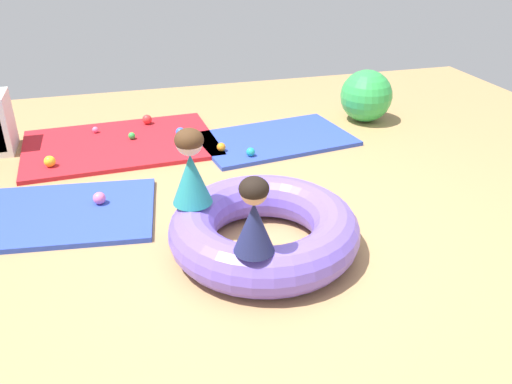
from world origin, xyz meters
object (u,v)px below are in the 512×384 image
child_in_navy (254,216)px  play_ball_green (132,136)px  play_ball_teal (251,152)px  play_ball_orange (221,147)px  play_ball_pink_second (99,198)px  play_ball_pink (95,130)px  play_ball_yellow (50,161)px  exercise_ball_large (366,96)px  child_in_teal (191,168)px  play_ball_red (147,119)px  play_ball_blue (180,132)px  inflatable_cushion (264,229)px

child_in_navy → play_ball_green: (-0.54, 2.64, -0.46)m
play_ball_teal → play_ball_orange: bearing=142.2°
child_in_navy → play_ball_pink_second: (-0.87, 1.34, -0.45)m
play_ball_pink → play_ball_yellow: 0.85m
play_ball_pink_second → exercise_ball_large: 3.14m
play_ball_pink → play_ball_teal: (1.38, -1.01, 0.01)m
play_ball_pink → exercise_ball_large: 2.90m
child_in_teal → play_ball_teal: 1.52m
play_ball_red → play_ball_blue: bearing=-58.5°
inflatable_cushion → play_ball_red: bearing=101.9°
child_in_navy → play_ball_blue: child_in_navy is taller
child_in_navy → play_ball_orange: bearing=-66.7°
play_ball_teal → play_ball_red: bearing=126.8°
child_in_teal → play_ball_blue: bearing=31.9°
play_ball_blue → play_ball_yellow: size_ratio=0.97×
inflatable_cushion → play_ball_blue: 2.14m
play_ball_orange → play_ball_teal: 0.30m
child_in_teal → play_ball_pink_second: (-0.63, 0.67, -0.48)m
play_ball_green → play_ball_yellow: 0.88m
play_ball_red → play_ball_green: bearing=-115.1°
child_in_teal → exercise_ball_large: child_in_teal is taller
play_ball_green → play_ball_orange: size_ratio=0.83×
play_ball_orange → inflatable_cushion: bearing=-92.2°
play_ball_red → play_ball_teal: (0.84, -1.13, -0.01)m
inflatable_cushion → play_ball_orange: size_ratio=15.09×
play_ball_pink → child_in_navy: bearing=-73.0°
play_ball_green → exercise_ball_large: exercise_ball_large is taller
inflatable_cushion → play_ball_pink: inflatable_cushion is taller
inflatable_cushion → play_ball_blue: inflatable_cushion is taller
child_in_navy → play_ball_blue: (-0.06, 2.57, -0.45)m
play_ball_blue → child_in_navy: bearing=-88.6°
play_ball_orange → play_ball_teal: play_ball_orange is taller
exercise_ball_large → play_ball_yellow: bearing=-172.2°
inflatable_cushion → child_in_navy: child_in_navy is taller
play_ball_blue → play_ball_pink_second: 1.47m
child_in_teal → play_ball_pink_second: size_ratio=5.41×
play_ball_pink → play_ball_pink_second: size_ratio=0.66×
play_ball_pink → play_ball_blue: 0.90m
inflatable_cushion → play_ball_green: 2.31m
play_ball_green → play_ball_pink: bearing=141.2°
play_ball_orange → play_ball_pink_second: 1.36m
play_ball_blue → play_ball_yellow: 1.29m
play_ball_pink_second → play_ball_green: bearing=75.8°
inflatable_cushion → play_ball_pink: bearing=113.7°
play_ball_red → play_ball_teal: 1.41m
inflatable_cushion → child_in_navy: 0.62m
play_ball_pink → play_ball_blue: bearing=-22.9°
play_ball_blue → play_ball_green: size_ratio=1.39×
play_ball_green → play_ball_blue: bearing=-8.0°
play_ball_yellow → play_ball_teal: play_ball_yellow is taller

